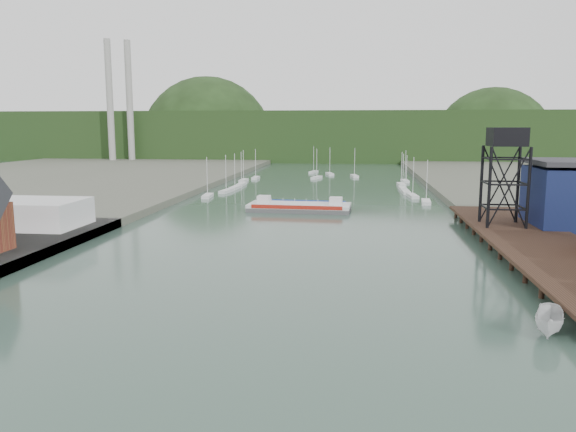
# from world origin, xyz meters

# --- Properties ---
(ground) EXTENTS (600.00, 600.00, 0.00)m
(ground) POSITION_xyz_m (0.00, 0.00, 0.00)
(ground) COLOR #2F4A3D
(ground) RESTS_ON ground
(east_pier) EXTENTS (14.00, 70.00, 2.45)m
(east_pier) POSITION_xyz_m (37.00, 45.00, 1.90)
(east_pier) COLOR black
(east_pier) RESTS_ON ground
(white_shed) EXTENTS (18.00, 12.00, 4.50)m
(white_shed) POSITION_xyz_m (-44.00, 50.00, 3.85)
(white_shed) COLOR silver
(white_shed) RESTS_ON west_quay
(lift_tower) EXTENTS (6.50, 6.50, 16.00)m
(lift_tower) POSITION_xyz_m (35.00, 58.00, 15.65)
(lift_tower) COLOR black
(lift_tower) RESTS_ON east_pier
(marina_sailboats) EXTENTS (57.71, 92.65, 0.90)m
(marina_sailboats) POSITION_xyz_m (0.08, 138.46, 0.35)
(marina_sailboats) COLOR silver
(marina_sailboats) RESTS_ON ground
(smokestacks) EXTENTS (11.20, 8.20, 60.00)m
(smokestacks) POSITION_xyz_m (-106.00, 232.50, 30.00)
(smokestacks) COLOR #9D9D98
(smokestacks) RESTS_ON ground
(distant_hills) EXTENTS (500.00, 120.00, 80.00)m
(distant_hills) POSITION_xyz_m (-3.98, 301.35, 10.38)
(distant_hills) COLOR black
(distant_hills) RESTS_ON ground
(chain_ferry) EXTENTS (22.55, 10.03, 3.19)m
(chain_ferry) POSITION_xyz_m (-1.41, 83.65, 0.91)
(chain_ferry) COLOR #4D4E50
(chain_ferry) RESTS_ON ground
(motorboat) EXTENTS (4.39, 6.65, 2.41)m
(motorboat) POSITION_xyz_m (28.18, 12.70, 1.20)
(motorboat) COLOR silver
(motorboat) RESTS_ON ground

